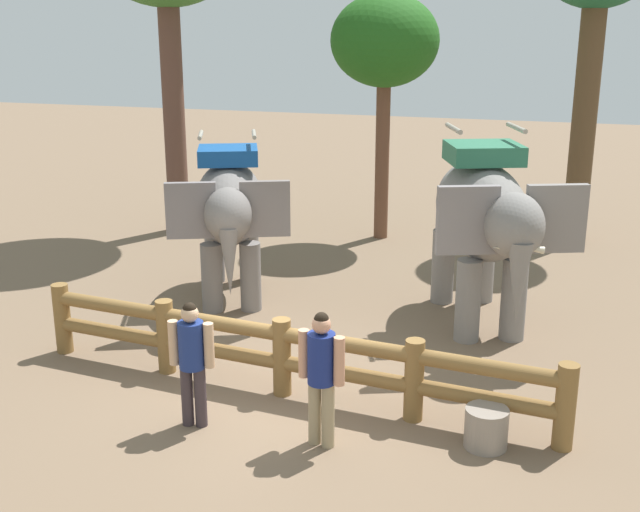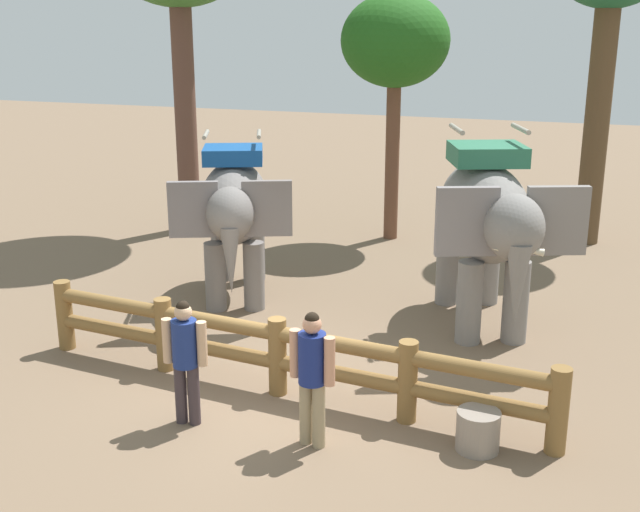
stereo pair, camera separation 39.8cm
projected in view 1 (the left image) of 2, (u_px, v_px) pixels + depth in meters
The scene contains 8 objects.
ground_plane at pixel (279, 398), 10.49m from camera, with size 60.00×60.00×0.00m, color #765F48.
log_fence at pixel (282, 351), 10.44m from camera, with size 7.33×1.01×1.05m.
elephant_near_left at pixel (230, 209), 13.68m from camera, with size 2.50×3.43×2.89m.
elephant_center at pixel (484, 217), 12.47m from camera, with size 2.69×3.77×3.17m.
tourist_woman_in_black at pixel (321, 370), 9.09m from camera, with size 0.57×0.38×1.64m.
tourist_man_in_blue at pixel (192, 355), 9.55m from camera, with size 0.56×0.34×1.59m.
tree_far_left at pixel (385, 44), 16.83m from camera, with size 2.29×2.29×5.25m.
feed_bucket at pixel (486, 428), 9.25m from camera, with size 0.50×0.50×0.48m.
Camera 1 is at (3.24, -8.95, 4.81)m, focal length 45.14 mm.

